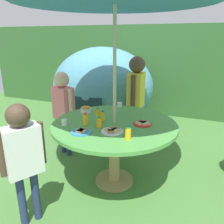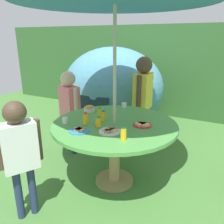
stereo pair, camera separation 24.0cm
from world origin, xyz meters
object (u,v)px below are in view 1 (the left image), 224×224
at_px(cup_far, 64,122).
at_px(child_in_white_shirt, 23,151).
at_px(juice_bottle_near_right, 103,116).
at_px(juice_bottle_far_left, 86,119).
at_px(dome_tent, 103,87).
at_px(juice_bottle_center_back, 99,122).
at_px(wooden_chair, 124,106).
at_px(plate_near_left, 143,123).
at_px(juice_bottle_far_right, 128,133).
at_px(plate_mid_right, 112,131).
at_px(snack_bowl, 86,109).
at_px(garden_table, 114,133).
at_px(plate_mid_left, 81,131).
at_px(juice_bottle_center_front, 98,112).
at_px(cup_near, 120,105).
at_px(child_in_yellow_shirt, 136,91).
at_px(child_in_pink_shirt, 63,103).

bearing_deg(cup_far, child_in_white_shirt, -92.50).
xyz_separation_m(juice_bottle_near_right, juice_bottle_far_left, (-0.13, -0.17, 0.00)).
height_order(dome_tent, juice_bottle_center_back, dome_tent).
xyz_separation_m(dome_tent, juice_bottle_center_back, (0.80, -1.91, 0.07)).
xyz_separation_m(wooden_chair, juice_bottle_center_back, (0.23, -1.56, 0.27)).
height_order(plate_near_left, juice_bottle_far_right, juice_bottle_far_right).
bearing_deg(wooden_chair, juice_bottle_near_right, -95.74).
xyz_separation_m(plate_mid_right, cup_far, (-0.55, -0.02, 0.02)).
xyz_separation_m(wooden_chair, cup_far, (-0.14, -1.65, 0.25)).
bearing_deg(child_in_white_shirt, plate_near_left, -10.51).
height_order(wooden_chair, plate_mid_right, wooden_chair).
height_order(snack_bowl, juice_bottle_center_back, juice_bottle_center_back).
bearing_deg(plate_mid_right, dome_tent, 116.21).
bearing_deg(child_in_white_shirt, juice_bottle_far_right, -26.15).
xyz_separation_m(garden_table, snack_bowl, (-0.48, 0.24, 0.15)).
relative_size(child_in_white_shirt, plate_mid_left, 5.60).
height_order(plate_near_left, juice_bottle_center_back, juice_bottle_center_back).
xyz_separation_m(juice_bottle_center_front, cup_near, (0.12, 0.47, -0.02)).
xyz_separation_m(child_in_white_shirt, plate_near_left, (0.81, 0.95, 0.03)).
bearing_deg(juice_bottle_center_front, cup_far, -117.80).
bearing_deg(child_in_yellow_shirt, juice_bottle_far_left, -13.48).
bearing_deg(juice_bottle_center_back, juice_bottle_far_left, 176.32).
bearing_deg(plate_near_left, cup_far, -157.21).
relative_size(garden_table, cup_far, 20.41).
xyz_separation_m(dome_tent, snack_bowl, (0.43, -1.51, 0.05)).
distance_m(juice_bottle_near_right, cup_near, 0.60).
bearing_deg(child_in_yellow_shirt, plate_mid_left, -9.35).
bearing_deg(garden_table, plate_near_left, 12.89).
bearing_deg(juice_bottle_center_front, garden_table, -27.31).
bearing_deg(juice_bottle_center_back, child_in_pink_shirt, 145.18).
bearing_deg(cup_far, juice_bottle_far_right, -7.29).
distance_m(juice_bottle_center_front, juice_bottle_center_back, 0.35).
height_order(child_in_pink_shirt, cup_near, child_in_pink_shirt).
bearing_deg(cup_near, child_in_pink_shirt, -164.49).
distance_m(child_in_yellow_shirt, child_in_white_shirt, 1.97).
height_order(plate_mid_right, juice_bottle_far_left, juice_bottle_far_left).
relative_size(garden_table, plate_mid_right, 6.32).
bearing_deg(child_in_yellow_shirt, juice_bottle_near_right, -8.10).
xyz_separation_m(juice_bottle_center_front, juice_bottle_center_back, (0.16, -0.31, 0.00)).
xyz_separation_m(snack_bowl, juice_bottle_center_back, (0.37, -0.41, 0.02)).
bearing_deg(juice_bottle_far_right, wooden_chair, 109.39).
height_order(snack_bowl, juice_bottle_center_front, juice_bottle_center_front).
xyz_separation_m(child_in_yellow_shirt, plate_mid_right, (0.11, -1.28, -0.13)).
xyz_separation_m(child_in_yellow_shirt, child_in_pink_shirt, (-0.88, -0.64, -0.12)).
relative_size(snack_bowl, juice_bottle_center_front, 1.23).
xyz_separation_m(child_in_yellow_shirt, cup_near, (-0.11, -0.43, -0.11)).
distance_m(plate_near_left, juice_bottle_far_left, 0.63).
bearing_deg(plate_mid_left, juice_bottle_far_left, 106.11).
distance_m(child_in_pink_shirt, snack_bowl, 0.47).
height_order(dome_tent, juice_bottle_center_front, dome_tent).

